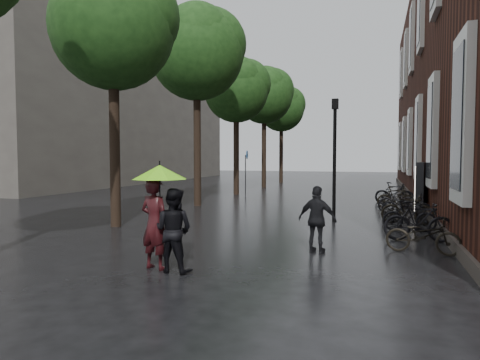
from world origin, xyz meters
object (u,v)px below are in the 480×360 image
at_px(parked_bicycles, 403,205).
at_px(lamp_post, 335,148).
at_px(person_burgundy, 155,223).
at_px(pedestrian_walking, 317,219).
at_px(ad_lightbox, 421,189).
at_px(person_black, 173,230).

bearing_deg(parked_bicycles, lamp_post, -142.26).
height_order(person_burgundy, pedestrian_walking, person_burgundy).
bearing_deg(lamp_post, pedestrian_walking, -89.09).
height_order(parked_bicycles, ad_lightbox, ad_lightbox).
height_order(ad_lightbox, lamp_post, lamp_post).
relative_size(person_burgundy, ad_lightbox, 0.90).
bearing_deg(person_black, person_burgundy, -5.51).
bearing_deg(lamp_post, ad_lightbox, 40.03).
bearing_deg(parked_bicycles, person_black, -116.98).
bearing_deg(person_black, pedestrian_walking, -130.55).
bearing_deg(ad_lightbox, parked_bicycles, -121.39).
distance_m(person_black, pedestrian_walking, 3.43).
bearing_deg(person_black, lamp_post, -103.85).
bearing_deg(pedestrian_walking, lamp_post, -76.33).
height_order(parked_bicycles, lamp_post, lamp_post).
distance_m(person_burgundy, pedestrian_walking, 3.70).
relative_size(person_burgundy, person_black, 1.12).
distance_m(parked_bicycles, lamp_post, 3.53).
height_order(person_black, ad_lightbox, ad_lightbox).
bearing_deg(person_burgundy, person_black, -177.37).
xyz_separation_m(pedestrian_walking, lamp_post, (-0.08, 4.83, 1.73)).
bearing_deg(person_burgundy, parked_bicycles, -107.34).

